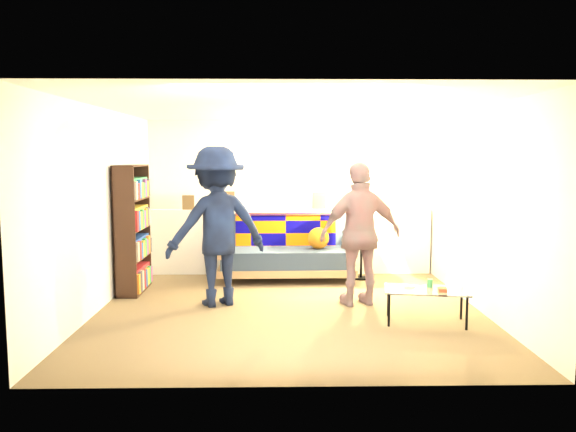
% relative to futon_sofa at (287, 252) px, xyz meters
% --- Properties ---
extents(ground, '(5.00, 5.00, 0.00)m').
position_rel_futon_sofa_xyz_m(ground, '(-0.01, -1.46, -0.40)').
color(ground, brown).
rests_on(ground, ground).
extents(room_shell, '(4.60, 5.05, 2.45)m').
position_rel_futon_sofa_xyz_m(room_shell, '(-0.01, -0.99, 1.27)').
color(room_shell, silver).
rests_on(room_shell, ground).
extents(half_wall_ledge, '(4.45, 0.15, 1.00)m').
position_rel_futon_sofa_xyz_m(half_wall_ledge, '(-0.01, 0.34, 0.10)').
color(half_wall_ledge, silver).
rests_on(half_wall_ledge, ground).
extents(ledge_decor, '(2.97, 0.02, 0.45)m').
position_rel_futon_sofa_xyz_m(ledge_decor, '(-0.24, 0.32, 0.78)').
color(ledge_decor, brown).
rests_on(ledge_decor, half_wall_ledge).
extents(futon_sofa, '(2.00, 1.00, 0.85)m').
position_rel_futon_sofa_xyz_m(futon_sofa, '(0.00, 0.00, 0.00)').
color(futon_sofa, '#A47B50').
rests_on(futon_sofa, ground).
extents(bookshelf, '(0.28, 0.85, 1.70)m').
position_rel_futon_sofa_xyz_m(bookshelf, '(-2.09, -0.76, 0.40)').
color(bookshelf, black).
rests_on(bookshelf, ground).
extents(coffee_table, '(0.97, 0.64, 0.47)m').
position_rel_futon_sofa_xyz_m(coffee_table, '(1.49, -2.28, -0.05)').
color(coffee_table, black).
rests_on(coffee_table, ground).
extents(floor_lamp, '(0.38, 0.32, 1.64)m').
position_rel_futon_sofa_xyz_m(floor_lamp, '(1.09, -0.06, 0.77)').
color(floor_lamp, black).
rests_on(floor_lamp, ground).
extents(person_left, '(1.43, 1.16, 1.93)m').
position_rel_futon_sofa_xyz_m(person_left, '(-0.89, -1.46, 0.57)').
color(person_left, black).
rests_on(person_left, ground).
extents(person_right, '(1.10, 0.66, 1.75)m').
position_rel_futon_sofa_xyz_m(person_right, '(0.87, -1.51, 0.48)').
color(person_right, tan).
rests_on(person_right, ground).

